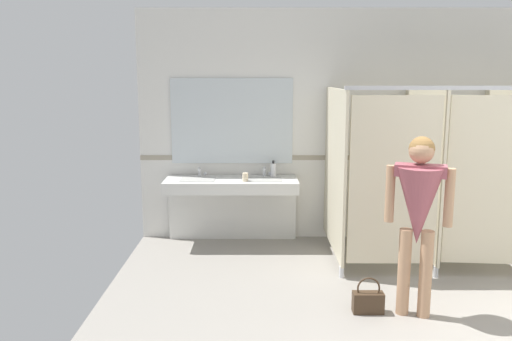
% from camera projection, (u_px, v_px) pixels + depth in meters
% --- Properties ---
extents(wall_back, '(7.60, 0.12, 2.89)m').
position_uv_depth(wall_back, '(438.00, 126.00, 6.65)').
color(wall_back, silver).
rests_on(wall_back, ground_plane).
extents(wall_back_tile_band, '(7.60, 0.01, 0.06)m').
position_uv_depth(wall_back_tile_band, '(438.00, 158.00, 6.66)').
color(wall_back_tile_band, '#9E937F').
rests_on(wall_back_tile_band, wall_back).
extents(vanity_counter, '(1.63, 0.57, 0.94)m').
position_uv_depth(vanity_counter, '(232.00, 195.00, 6.53)').
color(vanity_counter, silver).
rests_on(vanity_counter, ground_plane).
extents(mirror_panel, '(1.53, 0.02, 1.07)m').
position_uv_depth(mirror_panel, '(232.00, 121.00, 6.57)').
color(mirror_panel, silver).
rests_on(mirror_panel, wall_back).
extents(bathroom_stalls, '(3.02, 1.46, 1.98)m').
position_uv_depth(bathroom_stalls, '(473.00, 172.00, 5.72)').
color(bathroom_stalls, beige).
rests_on(bathroom_stalls, ground_plane).
extents(person_standing, '(0.53, 0.51, 1.58)m').
position_uv_depth(person_standing, '(419.00, 205.00, 4.44)').
color(person_standing, tan).
rests_on(person_standing, ground_plane).
extents(handbag, '(0.27, 0.12, 0.33)m').
position_uv_depth(handbag, '(368.00, 301.00, 4.64)').
color(handbag, '#3F2D1E').
rests_on(handbag, ground_plane).
extents(soap_dispenser, '(0.07, 0.07, 0.20)m').
position_uv_depth(soap_dispenser, '(273.00, 170.00, 6.56)').
color(soap_dispenser, white).
rests_on(soap_dispenser, vanity_counter).
extents(paper_cup, '(0.07, 0.07, 0.10)m').
position_uv_depth(paper_cup, '(245.00, 177.00, 6.26)').
color(paper_cup, beige).
rests_on(paper_cup, vanity_counter).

